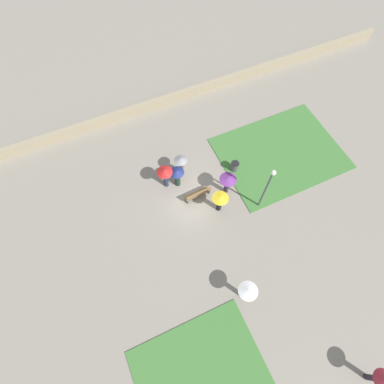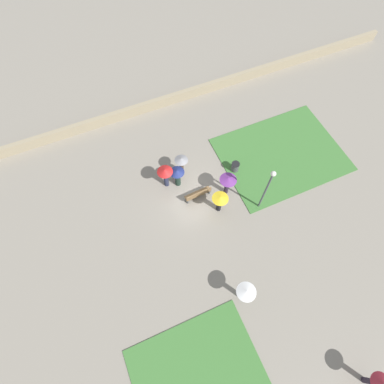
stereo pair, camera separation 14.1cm
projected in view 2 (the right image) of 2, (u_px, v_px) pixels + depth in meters
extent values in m
plane|color=gray|center=(191.00, 195.00, 20.86)|extent=(90.00, 90.00, 0.00)
cube|color=#427A38|center=(281.00, 154.00, 22.40)|extent=(8.87, 6.76, 0.06)
cube|color=#427A38|center=(199.00, 376.00, 15.84)|extent=(6.75, 5.45, 0.06)
cube|color=tan|center=(149.00, 106.00, 24.07)|extent=(45.00, 0.35, 0.89)
cube|color=brown|center=(198.00, 194.00, 20.43)|extent=(1.88, 0.52, 0.05)
cube|color=brown|center=(199.00, 194.00, 20.13)|extent=(1.87, 0.15, 0.45)
cube|color=#383D42|center=(208.00, 190.00, 20.80)|extent=(0.10, 0.38, 0.40)
cube|color=#383D42|center=(187.00, 200.00, 20.46)|extent=(0.10, 0.38, 0.40)
cylinder|color=#474C51|center=(265.00, 192.00, 18.63)|extent=(0.12, 0.12, 4.13)
sphere|color=white|center=(273.00, 174.00, 16.66)|extent=(0.32, 0.32, 0.32)
cylinder|color=#4C4C51|center=(235.00, 167.00, 21.45)|extent=(0.54, 0.54, 0.80)
cylinder|color=black|center=(236.00, 164.00, 21.08)|extent=(0.58, 0.58, 0.03)
cylinder|color=#2D2333|center=(226.00, 188.00, 20.48)|extent=(0.34, 0.34, 1.10)
sphere|color=beige|center=(227.00, 183.00, 19.90)|extent=(0.22, 0.22, 0.22)
cylinder|color=#4C4C4F|center=(228.00, 181.00, 19.64)|extent=(0.02, 0.02, 0.35)
cone|color=#703389|center=(228.00, 179.00, 19.39)|extent=(1.14, 1.14, 0.21)
cylinder|color=black|center=(219.00, 206.00, 19.90)|extent=(0.45, 0.45, 1.04)
sphere|color=tan|center=(220.00, 202.00, 19.34)|extent=(0.22, 0.22, 0.22)
cylinder|color=#4C4C4F|center=(220.00, 200.00, 19.08)|extent=(0.02, 0.02, 0.35)
cone|color=gold|center=(220.00, 198.00, 18.83)|extent=(1.07, 1.07, 0.23)
cylinder|color=#282D47|center=(166.00, 180.00, 20.72)|extent=(0.46, 0.46, 1.19)
sphere|color=brown|center=(165.00, 175.00, 20.10)|extent=(0.20, 0.20, 0.20)
cylinder|color=#4C4C4F|center=(165.00, 173.00, 19.86)|extent=(0.02, 0.02, 0.35)
cone|color=red|center=(165.00, 171.00, 19.59)|extent=(1.06, 1.06, 0.25)
cylinder|color=#47382D|center=(182.00, 169.00, 21.26)|extent=(0.41, 0.41, 1.03)
sphere|color=tan|center=(181.00, 164.00, 20.71)|extent=(0.21, 0.21, 0.21)
cylinder|color=#4C4C4F|center=(181.00, 162.00, 20.46)|extent=(0.02, 0.02, 0.35)
cone|color=gray|center=(181.00, 159.00, 20.22)|extent=(0.92, 0.92, 0.20)
cylinder|color=#1E3328|center=(178.00, 180.00, 20.83)|extent=(0.48, 0.48, 1.00)
sphere|color=brown|center=(177.00, 176.00, 20.30)|extent=(0.21, 0.21, 0.21)
cylinder|color=#4C4C4F|center=(177.00, 174.00, 20.05)|extent=(0.02, 0.02, 0.35)
cone|color=navy|center=(177.00, 171.00, 19.80)|extent=(0.99, 0.99, 0.21)
cylinder|color=#2D2333|center=(369.00, 381.00, 15.30)|extent=(0.32, 0.32, 1.09)
sphere|color=beige|center=(376.00, 382.00, 14.73)|extent=(0.20, 0.20, 0.20)
cylinder|color=#4C4C4F|center=(379.00, 383.00, 14.49)|extent=(0.02, 0.02, 0.35)
cone|color=maroon|center=(382.00, 383.00, 14.22)|extent=(1.01, 1.01, 0.26)
cylinder|color=#1E3328|center=(243.00, 295.00, 17.20)|extent=(0.32, 0.32, 1.19)
sphere|color=beige|center=(245.00, 293.00, 16.57)|extent=(0.21, 0.21, 0.21)
cylinder|color=#4C4C4F|center=(246.00, 292.00, 16.32)|extent=(0.02, 0.02, 0.35)
cone|color=white|center=(247.00, 292.00, 16.08)|extent=(1.10, 1.10, 0.21)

